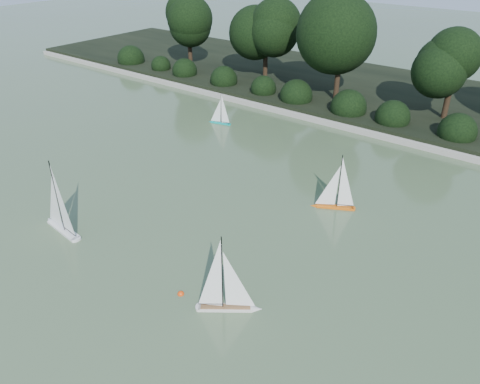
# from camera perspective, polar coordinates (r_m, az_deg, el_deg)

# --- Properties ---
(ground) EXTENTS (80.00, 80.00, 0.00)m
(ground) POSITION_cam_1_polar(r_m,az_deg,el_deg) (9.55, -3.37, -10.56)
(ground) COLOR #304328
(ground) RESTS_ON ground
(pond_coping) EXTENTS (40.00, 0.35, 0.18)m
(pond_coping) POSITION_cam_1_polar(r_m,az_deg,el_deg) (16.40, 17.69, 6.39)
(pond_coping) COLOR gray
(pond_coping) RESTS_ON ground
(far_bank) EXTENTS (40.00, 8.00, 0.30)m
(far_bank) POSITION_cam_1_polar(r_m,az_deg,el_deg) (20.00, 22.06, 9.89)
(far_bank) COLOR black
(far_bank) RESTS_ON ground
(tree_line) EXTENTS (26.31, 3.93, 4.39)m
(tree_line) POSITION_cam_1_polar(r_m,az_deg,el_deg) (17.62, 25.86, 15.22)
(tree_line) COLOR black
(tree_line) RESTS_ON ground
(shrub_hedge) EXTENTS (29.10, 1.10, 1.10)m
(shrub_hedge) POSITION_cam_1_polar(r_m,az_deg,el_deg) (17.08, 19.01, 8.38)
(shrub_hedge) COLOR black
(shrub_hedge) RESTS_ON ground
(sailboat_white_a) EXTENTS (1.43, 0.37, 1.94)m
(sailboat_white_a) POSITION_cam_1_polar(r_m,az_deg,el_deg) (11.59, -21.18, -2.96)
(sailboat_white_a) COLOR silver
(sailboat_white_a) RESTS_ON ground
(sailboat_white_b) EXTENTS (1.09, 0.87, 1.70)m
(sailboat_white_b) POSITION_cam_1_polar(r_m,az_deg,el_deg) (8.74, -1.19, -12.79)
(sailboat_white_b) COLOR silver
(sailboat_white_b) RESTS_ON ground
(sailboat_orange) EXTENTS (1.07, 0.66, 1.55)m
(sailboat_orange) POSITION_cam_1_polar(r_m,az_deg,el_deg) (11.90, 11.18, -0.85)
(sailboat_orange) COLOR #D85C0E
(sailboat_orange) RESTS_ON ground
(sailboat_teal) EXTENTS (0.88, 0.34, 1.21)m
(sailboat_teal) POSITION_cam_1_polar(r_m,az_deg,el_deg) (17.02, -2.61, 8.97)
(sailboat_teal) COLOR #06998E
(sailboat_teal) RESTS_ON ground
(race_buoy) EXTENTS (0.13, 0.13, 0.13)m
(race_buoy) POSITION_cam_1_polar(r_m,az_deg,el_deg) (9.27, -7.23, -12.25)
(race_buoy) COLOR #E9400C
(race_buoy) RESTS_ON ground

